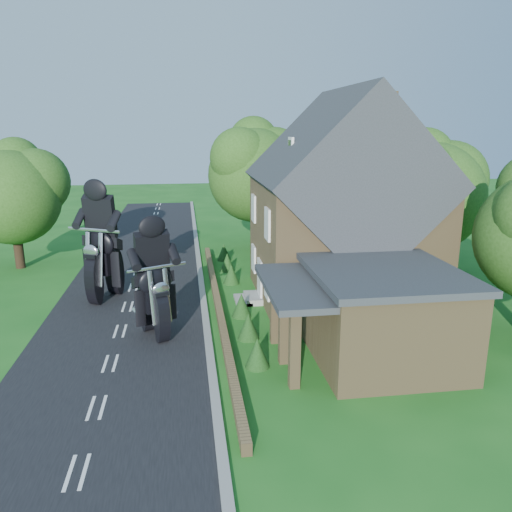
{
  "coord_description": "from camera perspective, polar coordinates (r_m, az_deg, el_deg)",
  "views": [
    {
      "loc": [
        2.93,
        -17.27,
        8.42
      ],
      "look_at": [
        5.99,
        4.13,
        2.8
      ],
      "focal_mm": 35.0,
      "sensor_mm": 36.0,
      "label": 1
    }
  ],
  "objects": [
    {
      "name": "ground",
      "position": [
        19.43,
        -16.31,
        -11.73
      ],
      "size": [
        120.0,
        120.0,
        0.0
      ],
      "primitive_type": "plane",
      "color": "#1A5A19",
      "rests_on": "ground"
    },
    {
      "name": "road",
      "position": [
        19.43,
        -16.31,
        -11.7
      ],
      "size": [
        7.0,
        80.0,
        0.02
      ],
      "primitive_type": "cube",
      "color": "black",
      "rests_on": "ground"
    },
    {
      "name": "kerb",
      "position": [
        19.2,
        -5.27,
        -11.3
      ],
      "size": [
        0.3,
        80.0,
        0.12
      ],
      "primitive_type": "cube",
      "color": "gray",
      "rests_on": "ground"
    },
    {
      "name": "garden_wall",
      "position": [
        23.78,
        -4.35,
        -5.7
      ],
      "size": [
        0.3,
        22.0,
        0.4
      ],
      "primitive_type": "cube",
      "color": "olive",
      "rests_on": "ground"
    },
    {
      "name": "house",
      "position": [
        24.8,
        9.77,
        4.9
      ],
      "size": [
        9.54,
        8.64,
        10.24
      ],
      "color": "olive",
      "rests_on": "ground"
    },
    {
      "name": "annex",
      "position": [
        19.07,
        13.86,
        -6.29
      ],
      "size": [
        7.05,
        5.94,
        3.44
      ],
      "color": "olive",
      "rests_on": "ground"
    },
    {
      "name": "tree_house_right",
      "position": [
        29.48,
        19.84,
        7.42
      ],
      "size": [
        6.51,
        6.0,
        8.4
      ],
      "color": "black",
      "rests_on": "ground"
    },
    {
      "name": "tree_behind_house",
      "position": [
        35.32,
        10.65,
        10.77
      ],
      "size": [
        7.81,
        7.2,
        10.08
      ],
      "color": "black",
      "rests_on": "ground"
    },
    {
      "name": "tree_behind_left",
      "position": [
        34.89,
        0.52,
        10.15
      ],
      "size": [
        6.94,
        6.4,
        9.16
      ],
      "color": "black",
      "rests_on": "ground"
    },
    {
      "name": "tree_far_road",
      "position": [
        33.06,
        -25.5,
        6.95
      ],
      "size": [
        6.08,
        5.6,
        7.84
      ],
      "color": "black",
      "rests_on": "ground"
    },
    {
      "name": "shrub_a",
      "position": [
        18.23,
        0.14,
        -11.0
      ],
      "size": [
        0.9,
        0.9,
        1.1
      ],
      "primitive_type": "cone",
      "color": "#143811",
      "rests_on": "ground"
    },
    {
      "name": "shrub_b",
      "position": [
        20.49,
        -0.87,
        -8.01
      ],
      "size": [
        0.9,
        0.9,
        1.1
      ],
      "primitive_type": "cone",
      "color": "#143811",
      "rests_on": "ground"
    },
    {
      "name": "shrub_c",
      "position": [
        22.8,
        -1.67,
        -5.62
      ],
      "size": [
        0.9,
        0.9,
        1.1
      ],
      "primitive_type": "cone",
      "color": "#143811",
      "rests_on": "ground"
    },
    {
      "name": "shrub_d",
      "position": [
        27.52,
        -2.85,
        -2.06
      ],
      "size": [
        0.9,
        0.9,
        1.1
      ],
      "primitive_type": "cone",
      "color": "#143811",
      "rests_on": "ground"
    },
    {
      "name": "shrub_e",
      "position": [
        29.92,
        -3.3,
        -0.7
      ],
      "size": [
        0.9,
        0.9,
        1.1
      ],
      "primitive_type": "cone",
      "color": "#143811",
      "rests_on": "ground"
    },
    {
      "name": "shrub_f",
      "position": [
        32.33,
        -3.68,
        0.45
      ],
      "size": [
        0.9,
        0.9,
        1.1
      ],
      "primitive_type": "cone",
      "color": "#143811",
      "rests_on": "ground"
    },
    {
      "name": "motorcycle_lead",
      "position": [
        21.01,
        -11.42,
        -7.11
      ],
      "size": [
        1.07,
        1.66,
        1.52
      ],
      "primitive_type": null,
      "rotation": [
        0.0,
        0.0,
        3.58
      ],
      "color": "black",
      "rests_on": "ground"
    },
    {
      "name": "motorcycle_follow",
      "position": [
        25.99,
        -16.86,
        -2.88
      ],
      "size": [
        1.33,
        1.95,
        1.81
      ],
      "primitive_type": null,
      "rotation": [
        0.0,
        0.0,
        2.66
      ],
      "color": "black",
      "rests_on": "ground"
    }
  ]
}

